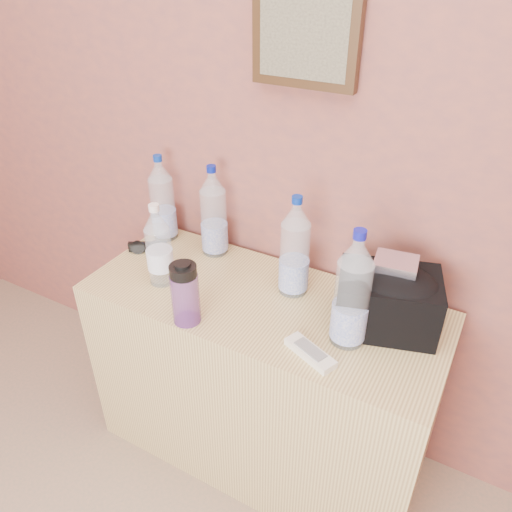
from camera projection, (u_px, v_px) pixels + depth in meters
The scene contains 12 objects.
picture_frame at pixel (305, 38), 1.30m from camera, with size 0.30×0.03×0.25m, color #382311, non-canonical shape.
dresser at pixel (261, 381), 1.70m from camera, with size 1.11×0.46×0.69m, color tan.
pet_large_a at pixel (162, 202), 1.76m from camera, with size 0.09×0.09×0.31m.
pet_large_b at pixel (214, 216), 1.67m from camera, with size 0.09×0.09×0.32m.
pet_large_c at pixel (295, 251), 1.48m from camera, with size 0.09×0.09×0.32m.
pet_large_d at pixel (352, 295), 1.28m from camera, with size 0.09×0.09×0.34m.
pet_small at pixel (159, 249), 1.53m from camera, with size 0.08×0.08×0.27m.
nalgene_bottle at pixel (185, 293), 1.38m from camera, with size 0.08×0.08×0.19m.
sunglasses at pixel (148, 247), 1.74m from camera, with size 0.13×0.05×0.03m, color black, non-canonical shape.
ac_remote at pixel (310, 353), 1.31m from camera, with size 0.15×0.05×0.02m, color white.
toiletry_bag at pixel (388, 298), 1.37m from camera, with size 0.27×0.20×0.18m, color black, non-canonical shape.
foil_packet at pixel (396, 263), 1.33m from camera, with size 0.11×0.09×0.02m, color silver.
Camera 1 is at (0.37, 0.69, 1.62)m, focal length 35.00 mm.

